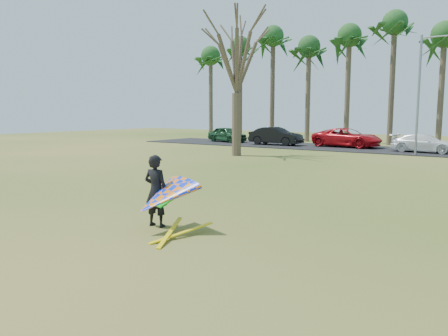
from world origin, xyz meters
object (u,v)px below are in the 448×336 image
Objects in this scene: car_1 at (276,136)px; car_3 at (424,143)px; car_0 at (227,134)px; car_2 at (347,138)px; bare_tree_left at (237,52)px; kite_flyer at (162,197)px; streetlight at (421,89)px.

car_1 reaches higher than car_3.
car_3 is at bearing -80.23° from car_0.
car_1 reaches higher than car_2.
car_2 is (3.91, 10.77, -6.07)m from bare_tree_left.
car_1 is at bearing 107.99° from car_2.
car_1 is 1.99× the size of kite_flyer.
bare_tree_left reaches higher than streetlight.
car_0 is 0.94× the size of car_3.
car_2 is (11.73, 0.49, 0.05)m from car_0.
streetlight is at bearing -101.90° from car_1.
car_1 is at bearing 94.35° from car_3.
kite_flyer is (-1.32, -23.93, -3.61)m from streetlight.
car_0 is (-17.98, 3.28, -3.67)m from streetlight.
car_0 is at bearing 82.07° from car_1.
bare_tree_left is 2.13× the size of car_3.
car_1 reaches higher than car_0.
kite_flyer is (4.93, -27.70, 0.02)m from car_2.
kite_flyer is (10.90, -26.43, 0.02)m from car_1.
kite_flyer reaches higher than car_2.
streetlight is 1.68× the size of car_1.
bare_tree_left is 1.72× the size of car_2.
car_2 is (5.97, 1.27, -0.00)m from car_1.
car_3 is at bearing -91.67° from car_1.
car_0 is at bearing 169.66° from streetlight.
kite_flyer is at bearing -177.13° from car_3.
car_1 is at bearing 102.24° from bare_tree_left.
bare_tree_left is 2.04× the size of car_1.
kite_flyer is at bearing -163.88° from car_2.
car_0 reaches higher than car_3.
streetlight reaches higher than car_3.
car_1 is 6.11m from car_2.
car_1 is at bearing 112.41° from kite_flyer.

